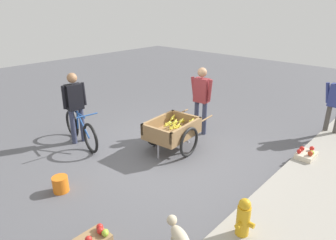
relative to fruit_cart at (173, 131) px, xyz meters
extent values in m
plane|color=#56565B|center=(0.26, 0.03, -0.44)|extent=(24.00, 24.00, 0.00)
cube|color=#9E998E|center=(0.26, 3.34, -0.38)|extent=(12.00, 2.40, 0.12)
cube|color=#937047|center=(0.02, -0.01, -0.04)|extent=(1.17, 0.90, 0.10)
cube|color=#937047|center=(0.53, 0.04, 0.13)|extent=(0.13, 0.80, 0.24)
cube|color=#937047|center=(-0.50, -0.05, 0.13)|extent=(0.13, 0.80, 0.24)
cube|color=#937047|center=(-0.02, 0.36, 0.13)|extent=(1.10, 0.16, 0.24)
cube|color=#937047|center=(0.05, -0.37, 0.13)|extent=(1.10, 0.16, 0.24)
torus|color=black|center=(-0.03, 0.43, -0.12)|extent=(0.64, 0.12, 0.64)
torus|color=black|center=(0.06, -0.44, -0.12)|extent=(0.64, 0.12, 0.64)
cylinder|color=#9E9EA8|center=(0.02, -0.01, -0.12)|extent=(0.12, 0.88, 0.04)
cylinder|color=#937047|center=(-0.84, 0.26, 0.11)|extent=(0.55, 0.09, 0.04)
cylinder|color=#937047|center=(-0.77, -0.42, 0.11)|extent=(0.55, 0.09, 0.04)
cylinder|color=#9E9EA8|center=(0.48, 0.04, -0.27)|extent=(0.04, 0.04, 0.35)
ellipsoid|color=gold|center=(0.01, -0.14, 0.12)|extent=(0.18, 0.06, 0.14)
ellipsoid|color=gold|center=(0.04, -0.13, 0.13)|extent=(0.19, 0.12, 0.05)
ellipsoid|color=gold|center=(0.06, -0.12, 0.14)|extent=(0.18, 0.09, 0.14)
ellipsoid|color=gold|center=(0.00, 0.20, 0.10)|extent=(0.18, 0.06, 0.14)
ellipsoid|color=gold|center=(0.01, 0.21, 0.11)|extent=(0.19, 0.06, 0.10)
ellipsoid|color=gold|center=(0.02, 0.21, 0.12)|extent=(0.18, 0.06, 0.05)
ellipsoid|color=gold|center=(0.03, 0.22, 0.13)|extent=(0.19, 0.09, 0.10)
ellipsoid|color=gold|center=(0.05, 0.23, 0.14)|extent=(0.18, 0.09, 0.15)
ellipsoid|color=gold|center=(-0.24, -0.15, 0.07)|extent=(0.18, 0.09, 0.15)
ellipsoid|color=gold|center=(-0.22, -0.14, 0.08)|extent=(0.19, 0.08, 0.08)
ellipsoid|color=gold|center=(-0.21, -0.13, 0.09)|extent=(0.19, 0.09, 0.08)
ellipsoid|color=gold|center=(-0.19, -0.13, 0.10)|extent=(0.18, 0.12, 0.14)
ellipsoid|color=gold|center=(-0.36, -0.31, 0.12)|extent=(0.18, 0.06, 0.13)
ellipsoid|color=gold|center=(-0.34, -0.30, 0.13)|extent=(0.18, 0.12, 0.08)
ellipsoid|color=gold|center=(-0.33, -0.29, 0.14)|extent=(0.19, 0.12, 0.08)
ellipsoid|color=gold|center=(-0.31, -0.29, 0.15)|extent=(0.17, 0.06, 0.15)
ellipsoid|color=gold|center=(-0.04, -0.15, 0.10)|extent=(0.17, 0.07, 0.15)
ellipsoid|color=gold|center=(-0.03, -0.14, 0.11)|extent=(0.19, 0.06, 0.10)
ellipsoid|color=gold|center=(-0.02, -0.14, 0.12)|extent=(0.19, 0.08, 0.05)
ellipsoid|color=gold|center=(-0.01, -0.13, 0.13)|extent=(0.19, 0.10, 0.09)
ellipsoid|color=gold|center=(0.00, -0.12, 0.14)|extent=(0.19, 0.09, 0.13)
ellipsoid|color=gold|center=(-0.08, 0.08, 0.10)|extent=(0.18, 0.09, 0.13)
ellipsoid|color=gold|center=(-0.07, 0.08, 0.11)|extent=(0.19, 0.10, 0.08)
ellipsoid|color=gold|center=(-0.05, 0.09, 0.12)|extent=(0.19, 0.07, 0.09)
ellipsoid|color=gold|center=(-0.04, 0.10, 0.13)|extent=(0.18, 0.07, 0.13)
ellipsoid|color=gold|center=(-0.10, -0.02, 0.15)|extent=(0.18, 0.08, 0.14)
ellipsoid|color=gold|center=(-0.08, -0.02, 0.16)|extent=(0.18, 0.13, 0.09)
ellipsoid|color=gold|center=(-0.08, -0.01, 0.17)|extent=(0.18, 0.06, 0.05)
ellipsoid|color=gold|center=(-0.06, 0.00, 0.18)|extent=(0.19, 0.07, 0.10)
ellipsoid|color=gold|center=(-0.06, 0.01, 0.19)|extent=(0.18, 0.07, 0.13)
ellipsoid|color=gold|center=(-0.35, 0.23, 0.16)|extent=(0.18, 0.09, 0.15)
ellipsoid|color=gold|center=(-0.34, 0.24, 0.17)|extent=(0.19, 0.11, 0.11)
ellipsoid|color=gold|center=(-0.33, 0.24, 0.18)|extent=(0.19, 0.08, 0.05)
ellipsoid|color=gold|center=(-0.32, 0.25, 0.19)|extent=(0.19, 0.06, 0.09)
ellipsoid|color=gold|center=(-0.31, 0.26, 0.20)|extent=(0.18, 0.08, 0.13)
ellipsoid|color=gold|center=(-0.37, 0.18, 0.07)|extent=(0.19, 0.09, 0.12)
ellipsoid|color=gold|center=(-0.37, 0.18, 0.08)|extent=(0.19, 0.06, 0.09)
ellipsoid|color=gold|center=(-0.36, 0.19, 0.09)|extent=(0.18, 0.05, 0.05)
ellipsoid|color=gold|center=(-0.35, 0.20, 0.10)|extent=(0.19, 0.06, 0.10)
ellipsoid|color=gold|center=(-0.34, 0.20, 0.11)|extent=(0.18, 0.07, 0.14)
ellipsoid|color=gold|center=(-0.05, 0.27, 0.08)|extent=(0.18, 0.09, 0.14)
ellipsoid|color=gold|center=(-0.04, 0.28, 0.09)|extent=(0.19, 0.08, 0.10)
ellipsoid|color=gold|center=(-0.03, 0.29, 0.10)|extent=(0.19, 0.12, 0.05)
ellipsoid|color=gold|center=(-0.02, 0.30, 0.11)|extent=(0.19, 0.07, 0.10)
ellipsoid|color=gold|center=(-0.01, 0.30, 0.12)|extent=(0.18, 0.07, 0.13)
ellipsoid|color=gold|center=(0.10, 0.09, 0.13)|extent=(0.18, 0.12, 0.14)
ellipsoid|color=gold|center=(0.11, 0.09, 0.14)|extent=(0.19, 0.10, 0.10)
ellipsoid|color=gold|center=(0.12, 0.10, 0.15)|extent=(0.18, 0.07, 0.05)
ellipsoid|color=gold|center=(0.13, 0.11, 0.16)|extent=(0.19, 0.11, 0.09)
ellipsoid|color=gold|center=(0.14, 0.11, 0.17)|extent=(0.18, 0.09, 0.14)
ellipsoid|color=gold|center=(-0.37, -0.06, 0.10)|extent=(0.18, 0.05, 0.13)
ellipsoid|color=gold|center=(-0.35, -0.05, 0.11)|extent=(0.19, 0.10, 0.05)
ellipsoid|color=gold|center=(-0.33, -0.04, 0.12)|extent=(0.18, 0.05, 0.14)
ellipsoid|color=gold|center=(0.20, 0.28, 0.12)|extent=(0.18, 0.07, 0.14)
ellipsoid|color=gold|center=(0.22, 0.29, 0.13)|extent=(0.18, 0.06, 0.05)
ellipsoid|color=gold|center=(0.24, 0.29, 0.14)|extent=(0.19, 0.10, 0.12)
cylinder|color=#333851|center=(-1.14, 0.00, -0.04)|extent=(0.11, 0.11, 0.80)
cylinder|color=#333851|center=(-1.12, -0.22, -0.04)|extent=(0.11, 0.11, 0.80)
cube|color=maroon|center=(-1.13, -0.11, 0.65)|extent=(0.23, 0.36, 0.57)
sphere|color=tan|center=(-1.13, -0.11, 1.07)|extent=(0.22, 0.22, 0.22)
cylinder|color=maroon|center=(-1.15, 0.11, 0.68)|extent=(0.08, 0.12, 0.52)
cylinder|color=maroon|center=(-1.11, -0.33, 0.68)|extent=(0.08, 0.17, 0.52)
torus|color=black|center=(1.26, -1.21, -0.11)|extent=(0.16, 0.66, 0.66)
torus|color=black|center=(1.11, -2.19, -0.11)|extent=(0.16, 0.66, 0.66)
cylinder|color=#234C93|center=(1.19, -1.70, 0.29)|extent=(0.13, 0.60, 0.04)
cylinder|color=#234C93|center=(1.17, -1.82, 0.11)|extent=(0.05, 0.11, 0.45)
cylinder|color=#234C93|center=(1.21, -1.52, 0.06)|extent=(0.12, 0.53, 0.43)
ellipsoid|color=black|center=(1.16, -1.84, 0.38)|extent=(0.20, 0.08, 0.06)
cylinder|color=#234C93|center=(1.25, -1.25, 0.39)|extent=(0.46, 0.10, 0.03)
cylinder|color=#333851|center=(1.05, -1.83, -0.04)|extent=(0.11, 0.11, 0.80)
cylinder|color=#333851|center=(1.27, -1.86, -0.04)|extent=(0.11, 0.11, 0.80)
cube|color=black|center=(1.16, -1.85, 0.64)|extent=(0.37, 0.25, 0.57)
sphere|color=#9E704C|center=(1.16, -1.85, 1.06)|extent=(0.22, 0.22, 0.22)
cylinder|color=black|center=(0.95, -1.81, 0.67)|extent=(0.08, 0.10, 0.51)
cylinder|color=black|center=(1.38, -1.88, 0.67)|extent=(0.08, 0.10, 0.51)
ellipsoid|color=beige|center=(2.10, 2.00, -0.17)|extent=(0.35, 0.47, 0.18)
sphere|color=beige|center=(1.98, 1.76, -0.11)|extent=(0.14, 0.14, 0.14)
cylinder|color=beige|center=(1.99, 1.91, -0.35)|extent=(0.04, 0.04, 0.18)
cylinder|color=gold|center=(1.36, 2.45, -0.17)|extent=(0.18, 0.18, 0.55)
sphere|color=gold|center=(1.36, 2.45, 0.15)|extent=(0.16, 0.16, 0.16)
cylinder|color=gold|center=(1.47, 2.45, -0.11)|extent=(0.10, 0.07, 0.07)
cylinder|color=gold|center=(1.36, 2.56, -0.11)|extent=(0.07, 0.10, 0.07)
cylinder|color=orange|center=(2.43, -0.38, -0.30)|extent=(0.26, 0.26, 0.28)
sphere|color=red|center=(2.89, 1.18, -0.18)|extent=(0.09, 0.09, 0.09)
sphere|color=red|center=(2.70, 1.16, -0.18)|extent=(0.09, 0.09, 0.09)
sphere|color=#99BF33|center=(2.68, 1.24, -0.18)|extent=(0.09, 0.09, 0.09)
sphere|color=red|center=(2.66, 1.10, -0.17)|extent=(0.09, 0.09, 0.09)
sphere|color=#99BF33|center=(2.66, 1.22, -0.18)|extent=(0.08, 0.08, 0.08)
sphere|color=#99BF33|center=(2.68, 1.25, -0.18)|extent=(0.08, 0.08, 0.08)
cube|color=beige|center=(-1.38, 2.33, -0.33)|extent=(0.44, 0.32, 0.22)
sphere|color=red|center=(-1.41, 2.23, -0.17)|extent=(0.10, 0.10, 0.10)
sphere|color=red|center=(-1.55, 2.37, -0.17)|extent=(0.09, 0.09, 0.09)
sphere|color=#99BF33|center=(-1.36, 2.43, -0.17)|extent=(0.09, 0.09, 0.09)
sphere|color=red|center=(-1.27, 2.22, -0.18)|extent=(0.09, 0.09, 0.09)
sphere|color=#B23319|center=(-1.31, 2.42, -0.17)|extent=(0.10, 0.10, 0.10)
cylinder|color=#4C4742|center=(-3.10, 2.19, -0.07)|extent=(0.11, 0.11, 0.75)
cylinder|color=navy|center=(-3.10, 2.08, 0.60)|extent=(0.08, 0.16, 0.48)
camera|label=1|loc=(4.33, 3.85, 2.56)|focal=31.74mm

